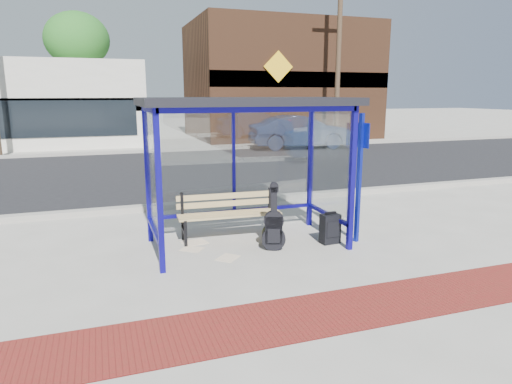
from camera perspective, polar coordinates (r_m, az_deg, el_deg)
name	(u,v)px	position (r m, az deg, el deg)	size (l,w,h in m)	color
ground	(247,245)	(7.68, -1.12, -6.63)	(120.00, 120.00, 0.00)	#B2ADA0
brick_paver_strip	(317,314)	(5.46, 7.62, -14.87)	(60.00, 1.00, 0.01)	maroon
curb_near	(208,203)	(10.36, -6.08, -1.39)	(60.00, 0.25, 0.12)	gray
street_asphalt	(172,171)	(15.29, -10.42, 2.66)	(60.00, 10.00, 0.00)	black
curb_far	(154,151)	(20.29, -12.65, 5.04)	(60.00, 0.25, 0.12)	gray
far_sidewalk	(149,147)	(22.17, -13.22, 5.45)	(60.00, 4.00, 0.01)	#B2ADA0
bus_shelter	(245,120)	(7.35, -1.36, 9.01)	(3.30, 1.80, 2.42)	#110C85
storefront_brown	(279,81)	(27.41, 2.95, 13.67)	(10.00, 7.08, 6.40)	#59331E
tree_mid	(77,40)	(29.08, -21.48, 17.24)	(3.60, 3.60, 7.03)	#4C3826
tree_right	(322,49)	(32.59, 8.28, 17.29)	(3.60, 3.60, 7.03)	#4C3826
utility_pole_east	(338,59)	(23.28, 10.25, 16.00)	(1.60, 0.24, 8.00)	#4C3826
bench	(229,212)	(7.92, -3.42, -2.49)	(1.79, 0.53, 0.84)	black
guitar_bag	(274,227)	(7.33, 2.23, -4.41)	(0.40, 0.23, 1.05)	black
suitcase	(330,229)	(7.79, 9.25, -4.56)	(0.33, 0.23, 0.55)	black
backpack	(271,234)	(7.70, 1.84, -5.29)	(0.33, 0.32, 0.35)	#2A2B18
sign_post	(360,171)	(7.77, 12.82, 2.57)	(0.13, 0.26, 2.17)	#0E1A9B
newspaper_a	(192,249)	(7.54, -8.03, -7.08)	(0.34, 0.27, 0.01)	white
newspaper_b	(228,258)	(7.10, -3.55, -8.23)	(0.35, 0.28, 0.01)	white
newspaper_c	(195,243)	(7.86, -7.69, -6.28)	(0.41, 0.32, 0.01)	white
parked_car	(300,132)	(21.25, 5.57, 7.49)	(1.61, 4.62, 1.52)	#192748
fire_hydrant	(352,134)	(24.48, 11.95, 7.08)	(0.34, 0.23, 0.76)	#A80C19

